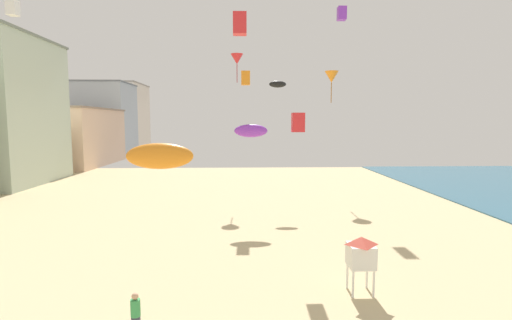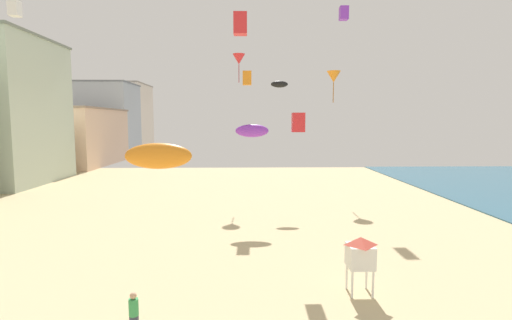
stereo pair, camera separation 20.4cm
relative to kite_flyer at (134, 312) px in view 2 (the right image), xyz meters
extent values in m
cube|color=beige|center=(-28.58, 54.21, 3.90)|extent=(16.99, 20.04, 9.64)
cube|color=#89715E|center=(-28.58, 54.21, 8.87)|extent=(17.33, 20.44, 0.30)
cube|color=#ADB7C1|center=(-28.58, 72.95, 7.00)|extent=(14.13, 12.37, 15.85)
cube|color=slate|center=(-28.58, 72.95, 15.08)|extent=(14.42, 12.62, 0.30)
cube|color=silver|center=(-28.58, 90.52, 7.78)|extent=(10.67, 15.64, 17.40)
cube|color=gray|center=(-28.58, 90.52, 16.63)|extent=(10.89, 15.95, 0.30)
cylinder|color=#389951|center=(0.00, 0.00, 0.18)|extent=(0.34, 0.34, 0.60)
sphere|color=tan|center=(0.00, 0.00, 0.60)|extent=(0.24, 0.24, 0.24)
cylinder|color=white|center=(8.49, 2.75, -0.32)|extent=(0.10, 0.10, 1.20)
cylinder|color=white|center=(9.39, 2.75, -0.32)|extent=(0.10, 0.10, 1.20)
cylinder|color=white|center=(8.49, 3.65, -0.32)|extent=(0.10, 0.10, 1.20)
cylinder|color=white|center=(9.39, 3.65, -0.32)|extent=(0.10, 0.10, 1.20)
cube|color=white|center=(8.94, 3.20, 0.78)|extent=(1.10, 1.10, 1.00)
pyramid|color=#D14C3D|center=(8.94, 3.20, 1.46)|extent=(1.10, 1.10, 0.35)
cone|color=red|center=(3.15, 27.60, 13.17)|extent=(1.30, 1.30, 1.06)
cylinder|color=maroon|center=(3.15, 27.60, 11.69)|extent=(0.07, 0.07, 1.89)
cube|color=orange|center=(4.00, 19.63, 10.31)|extent=(0.74, 0.74, 1.16)
cube|color=red|center=(6.87, 8.50, 6.60)|extent=(0.69, 0.69, 1.08)
cube|color=purple|center=(13.54, 25.37, 17.26)|extent=(0.81, 0.81, 1.28)
ellipsoid|color=black|center=(7.10, 23.90, 10.23)|extent=(1.64, 0.46, 0.64)
ellipsoid|color=purple|center=(4.37, 16.48, 5.95)|extent=(2.57, 0.71, 1.00)
cone|color=orange|center=(13.06, 27.13, 11.32)|extent=(1.44, 1.44, 1.18)
cylinder|color=#A75C15|center=(13.06, 27.13, 9.68)|extent=(0.08, 0.08, 2.10)
cube|color=red|center=(3.60, 10.60, 12.48)|extent=(0.81, 0.81, 1.27)
cube|color=white|center=(-9.72, 10.65, 13.30)|extent=(0.57, 0.57, 0.90)
ellipsoid|color=orange|center=(0.62, 1.63, 5.35)|extent=(2.54, 0.71, 0.99)
camera|label=1|loc=(3.78, -12.67, 6.64)|focal=26.44mm
camera|label=2|loc=(3.99, -12.68, 6.64)|focal=26.44mm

